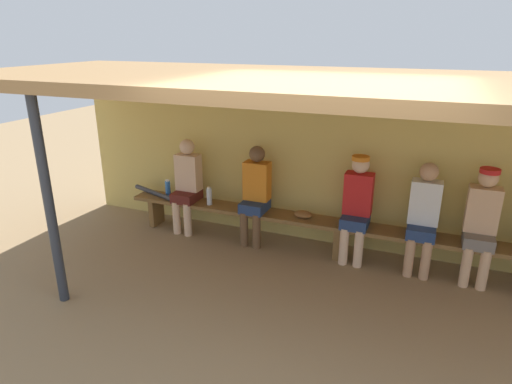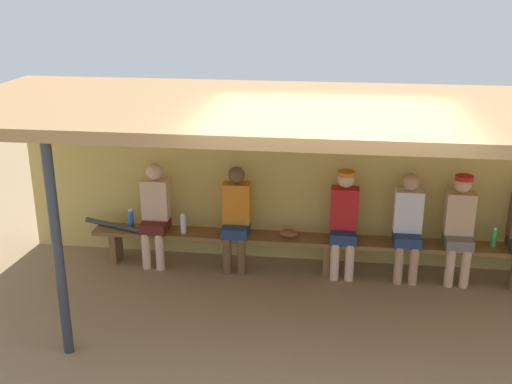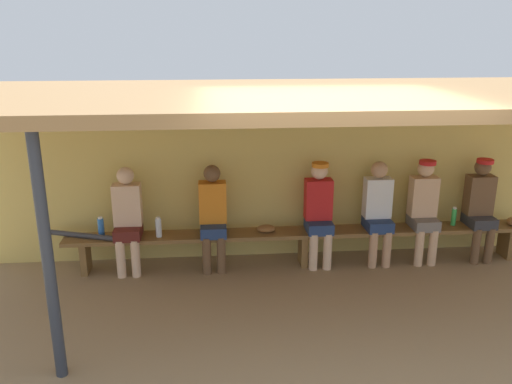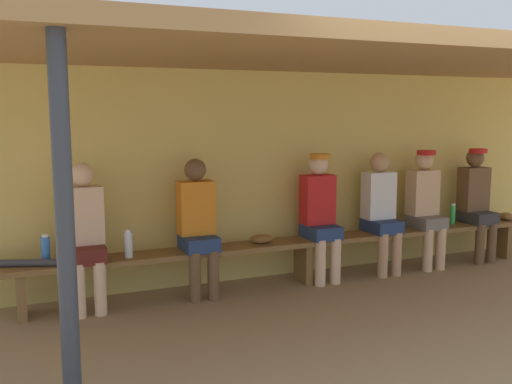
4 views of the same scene
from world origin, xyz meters
TOP-DOWN VIEW (x-y plane):
  - ground_plane at (0.00, 0.00)m, footprint 24.00×24.00m
  - back_wall at (0.00, 2.00)m, footprint 8.00×0.20m
  - dugout_roof at (0.00, 0.70)m, footprint 8.00×2.80m
  - support_post at (-2.52, -0.55)m, footprint 0.10×0.10m
  - bench at (0.00, 1.55)m, footprint 6.00×0.36m
  - player_near_post at (0.96, 1.55)m, footprint 0.34×0.42m
  - player_with_sunglasses at (-2.20, 1.55)m, footprint 0.34×0.42m
  - player_in_blue at (0.19, 1.55)m, footprint 0.34×0.42m
  - player_middle at (1.57, 1.55)m, footprint 0.34×0.42m
  - player_in_red at (-1.15, 1.55)m, footprint 0.34×0.42m
  - player_rightmost at (2.32, 1.55)m, footprint 0.34×0.42m
  - water_bottle_green at (-1.82, 1.51)m, footprint 0.07×0.07m
  - water_bottle_blue at (-2.53, 1.57)m, footprint 0.08×0.08m
  - water_bottle_clear at (2.00, 1.58)m, footprint 0.06×0.06m
  - baseball_glove_dark_brown at (2.80, 1.53)m, footprint 0.27×0.29m
  - baseball_glove_worn at (-0.48, 1.55)m, footprint 0.25×0.18m
  - baseball_bat at (-2.76, 1.55)m, footprint 0.86×0.36m

SIDE VIEW (x-z plane):
  - ground_plane at x=0.00m, z-range 0.00..0.00m
  - bench at x=0.00m, z-range 0.16..0.62m
  - baseball_bat at x=-2.76m, z-range 0.46..0.53m
  - baseball_glove_dark_brown at x=2.80m, z-range 0.46..0.55m
  - baseball_glove_worn at x=-0.48m, z-range 0.46..0.55m
  - water_bottle_clear at x=2.00m, z-range 0.45..0.70m
  - water_bottle_green at x=-1.82m, z-range 0.45..0.71m
  - water_bottle_blue at x=-2.53m, z-range 0.45..0.72m
  - player_near_post at x=0.96m, z-range 0.06..1.40m
  - player_with_sunglasses at x=-2.20m, z-range 0.06..1.40m
  - player_in_red at x=-1.15m, z-range 0.06..1.40m
  - player_in_blue at x=0.19m, z-range 0.07..1.42m
  - player_middle at x=1.57m, z-range 0.07..1.42m
  - player_rightmost at x=2.32m, z-range 0.07..1.42m
  - back_wall at x=0.00m, z-range 0.00..2.20m
  - support_post at x=-2.52m, z-range 0.00..2.20m
  - dugout_roof at x=0.00m, z-range 2.20..2.32m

